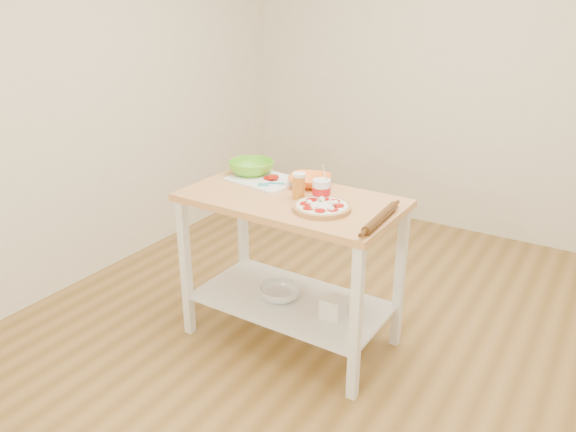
% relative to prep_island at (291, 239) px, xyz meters
% --- Properties ---
extents(room_shell, '(4.04, 4.54, 2.74)m').
position_rel_prep_island_xyz_m(room_shell, '(0.34, -0.06, 0.70)').
color(room_shell, olive).
rests_on(room_shell, ground).
extents(prep_island, '(1.20, 0.66, 0.90)m').
position_rel_prep_island_xyz_m(prep_island, '(0.00, 0.00, 0.00)').
color(prep_island, tan).
rests_on(prep_island, ground).
extents(pizza, '(0.30, 0.30, 0.05)m').
position_rel_prep_island_xyz_m(pizza, '(0.23, -0.08, 0.27)').
color(pizza, tan).
rests_on(pizza, prep_island).
extents(cutting_board, '(0.44, 0.36, 0.04)m').
position_rel_prep_island_xyz_m(cutting_board, '(-0.28, 0.16, 0.26)').
color(cutting_board, white).
rests_on(cutting_board, prep_island).
extents(spatula, '(0.13, 0.11, 0.01)m').
position_rel_prep_island_xyz_m(spatula, '(-0.19, 0.08, 0.27)').
color(spatula, teal).
rests_on(spatula, cutting_board).
extents(knife, '(0.27, 0.09, 0.01)m').
position_rel_prep_island_xyz_m(knife, '(-0.40, 0.19, 0.27)').
color(knife, silver).
rests_on(knife, cutting_board).
extents(orange_bowl, '(0.29, 0.29, 0.06)m').
position_rel_prep_island_xyz_m(orange_bowl, '(-0.01, 0.22, 0.28)').
color(orange_bowl, orange).
rests_on(orange_bowl, prep_island).
extents(green_bowl, '(0.35, 0.35, 0.09)m').
position_rel_prep_island_xyz_m(green_bowl, '(-0.41, 0.21, 0.29)').
color(green_bowl, '#64C122').
rests_on(green_bowl, prep_island).
extents(beer_pint, '(0.07, 0.07, 0.14)m').
position_rel_prep_island_xyz_m(beer_pint, '(0.05, 0.00, 0.32)').
color(beer_pint, orange).
rests_on(beer_pint, prep_island).
extents(yogurt_tub, '(0.10, 0.10, 0.21)m').
position_rel_prep_island_xyz_m(yogurt_tub, '(0.17, 0.03, 0.31)').
color(yogurt_tub, white).
rests_on(yogurt_tub, prep_island).
extents(rolling_pin, '(0.06, 0.38, 0.04)m').
position_rel_prep_island_xyz_m(rolling_pin, '(0.55, -0.08, 0.27)').
color(rolling_pin, '#573214').
rests_on(rolling_pin, prep_island).
extents(shelf_glass_bowl, '(0.27, 0.27, 0.08)m').
position_rel_prep_island_xyz_m(shelf_glass_bowl, '(-0.06, -0.03, -0.35)').
color(shelf_glass_bowl, silver).
rests_on(shelf_glass_bowl, prep_island).
extents(shelf_bin, '(0.12, 0.12, 0.12)m').
position_rel_prep_island_xyz_m(shelf_bin, '(0.29, -0.03, -0.33)').
color(shelf_bin, white).
rests_on(shelf_bin, prep_island).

